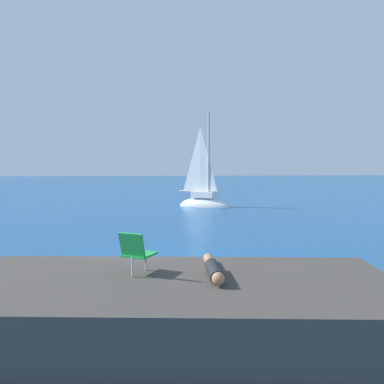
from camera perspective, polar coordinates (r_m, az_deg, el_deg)
name	(u,v)px	position (r m, az deg, el deg)	size (l,w,h in m)	color
ground_plane	(145,274)	(11.10, -6.83, -11.73)	(160.00, 160.00, 0.00)	navy
shore_ledge	(175,309)	(7.14, -2.43, -16.60)	(7.72, 3.35, 1.02)	#423D38
boulder_seaward	(114,303)	(9.03, -11.35, -15.58)	(1.35, 1.08, 0.74)	#3B3C36
boulder_inland	(77,301)	(9.37, -16.39, -14.94)	(0.89, 0.71, 0.49)	#3F383C
sailboat_near	(204,201)	(27.08, 1.72, -1.36)	(3.82, 3.07, 7.09)	white
person_sunbather	(213,269)	(7.20, 3.12, -11.16)	(0.26, 1.76, 0.25)	black
beach_chair	(136,251)	(7.22, -8.12, -8.49)	(0.71, 0.75, 0.80)	green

